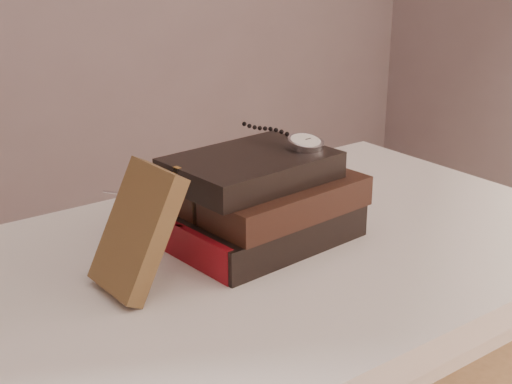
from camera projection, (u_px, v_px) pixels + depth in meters
table at (258, 307)px, 1.02m from camera, size 1.00×0.60×0.75m
book_stack at (263, 201)px, 0.99m from camera, size 0.27×0.19×0.13m
journal at (137, 230)px, 0.85m from camera, size 0.10×0.10×0.15m
pocket_watch at (302, 142)px, 1.00m from camera, size 0.06×0.16×0.02m
eyeglasses at (174, 191)px, 0.99m from camera, size 0.11×0.13×0.05m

